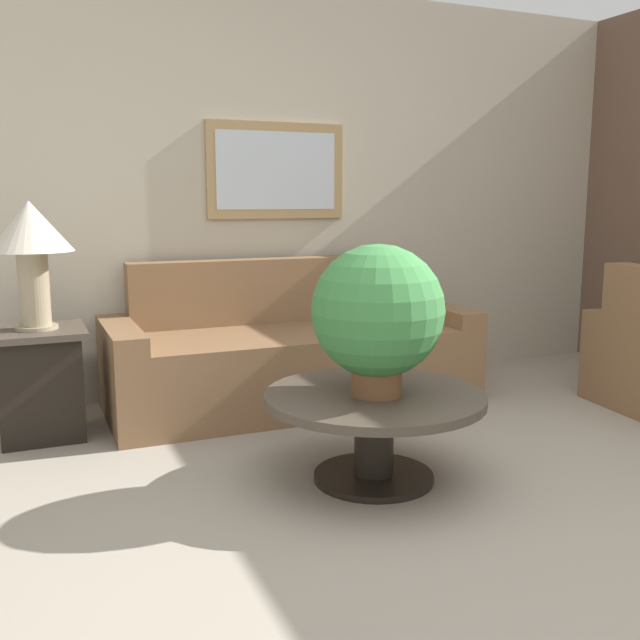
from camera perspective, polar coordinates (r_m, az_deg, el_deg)
The scene contains 7 objects.
ground_plane at distance 2.71m, azimuth 18.00°, elevation -18.50°, with size 20.00×20.00×0.00m, color gray.
wall_back at distance 4.80m, azimuth -3.38°, elevation 10.22°, with size 7.22×0.09×2.60m.
couch_main at distance 4.41m, azimuth -2.35°, elevation -2.95°, with size 2.22×0.87×0.88m.
coffee_table at distance 3.22m, azimuth 4.37°, elevation -7.71°, with size 0.99×0.99×0.41m.
side_table at distance 4.06m, azimuth -21.46°, elevation -4.65°, with size 0.48×0.48×0.58m.
table_lamp at distance 3.95m, azimuth -22.15°, elevation 6.10°, with size 0.43×0.43×0.66m.
potted_plant_on_table at distance 3.08m, azimuth 4.63°, elevation 0.52°, with size 0.58×0.58×0.66m.
Camera 1 is at (-1.61, -1.77, 1.26)m, focal length 40.00 mm.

